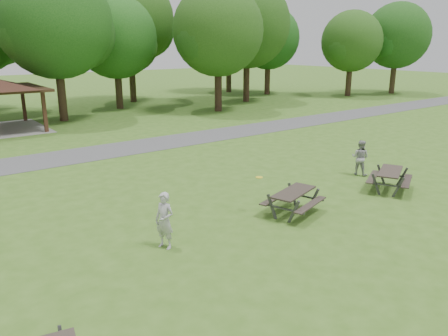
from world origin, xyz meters
TOP-DOWN VIEW (x-y plane):
  - ground at (0.00, 0.00)m, footprint 160.00×160.00m
  - asphalt_path at (0.00, 14.00)m, footprint 120.00×3.20m
  - tree_row_e at (2.10, 25.03)m, footprint 8.40×8.00m
  - tree_row_f at (8.09, 28.53)m, footprint 7.35×7.00m
  - tree_row_g at (14.09, 22.03)m, footprint 7.77×7.40m
  - tree_row_h at (20.10, 25.53)m, footprint 8.61×8.20m
  - tree_row_i at (26.08, 29.03)m, footprint 7.14×6.80m
  - tree_row_j at (32.08, 22.53)m, footprint 6.72×6.40m
  - tree_deep_c at (11.10, 32.03)m, footprint 8.82×8.40m
  - tree_deep_d at (24.10, 33.53)m, footprint 8.40×8.00m
  - tree_flank_right at (38.09, 21.03)m, footprint 7.56×7.20m
  - picnic_table_middle at (2.21, 1.76)m, footprint 2.27×2.02m
  - picnic_table_far at (6.98, 1.24)m, footprint 2.38×2.21m
  - frisbee_in_flight at (1.37, 2.55)m, footprint 0.30×0.30m
  - frisbee_thrower at (-2.47, 2.14)m, footprint 0.58×0.69m
  - frisbee_catcher at (7.80, 3.24)m, footprint 0.78×0.89m

SIDE VIEW (x-z plane):
  - ground at x=0.00m, z-range 0.00..0.00m
  - asphalt_path at x=0.00m, z-range 0.00..0.02m
  - picnic_table_far at x=6.98m, z-range 0.19..1.02m
  - picnic_table_middle at x=2.21m, z-range 0.20..1.02m
  - frisbee_catcher at x=7.80m, z-range 0.00..1.54m
  - frisbee_thrower at x=-2.47m, z-range 0.00..1.62m
  - frisbee_in_flight at x=1.37m, z-range 1.24..1.26m
  - tree_row_j at x=32.08m, z-range 1.08..10.04m
  - tree_row_f at x=8.09m, z-range 1.06..10.62m
  - tree_row_i at x=26.08m, z-range 1.15..10.67m
  - tree_flank_right at x=38.09m, z-range 1.17..11.14m
  - tree_row_g at x=14.09m, z-range 1.20..11.46m
  - tree_row_e at x=2.10m, z-range 1.27..12.29m
  - tree_row_h at x=20.10m, z-range 1.34..12.71m
  - tree_deep_d at x=24.10m, z-range 1.39..12.66m
  - tree_deep_c at x=11.10m, z-range 1.49..13.39m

